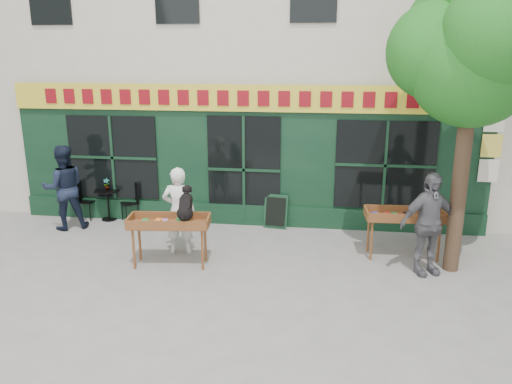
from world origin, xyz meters
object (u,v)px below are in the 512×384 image
(woman, at_px, (179,211))
(man_right, at_px, (428,224))
(bistro_table, at_px, (108,199))
(man_left, at_px, (64,188))
(book_cart_right, at_px, (404,218))
(book_cart_center, at_px, (169,225))
(dog, at_px, (185,203))

(woman, bearing_deg, man_right, 169.54)
(bistro_table, bearing_deg, man_left, -134.10)
(book_cart_right, relative_size, man_right, 0.80)
(bistro_table, bearing_deg, book_cart_right, -11.48)
(woman, xyz_separation_m, man_left, (-3.04, 1.07, 0.09))
(book_cart_center, height_order, man_left, man_left)
(woman, xyz_separation_m, book_cart_right, (4.49, 0.40, -0.08))
(bistro_table, bearing_deg, dog, -42.76)
(woman, relative_size, bistro_table, 2.36)
(woman, height_order, bistro_table, woman)
(book_cart_center, xyz_separation_m, book_cart_right, (4.49, 1.05, 0.00))
(bistro_table, relative_size, man_left, 0.39)
(book_cart_right, bearing_deg, man_right, -71.89)
(man_right, height_order, man_left, man_left)
(woman, distance_m, man_left, 3.22)
(bistro_table, bearing_deg, woman, -37.38)
(man_right, relative_size, man_left, 0.98)
(dog, relative_size, bistro_table, 0.79)
(man_right, bearing_deg, book_cart_center, 159.91)
(book_cart_center, xyz_separation_m, woman, (0.00, 0.65, 0.08))
(book_cart_right, height_order, bistro_table, book_cart_right)
(book_cart_right, height_order, man_right, man_right)
(man_right, height_order, bistro_table, man_right)
(dog, bearing_deg, book_cart_right, 8.61)
(dog, relative_size, book_cart_right, 0.39)
(book_cart_center, relative_size, man_right, 0.81)
(man_right, bearing_deg, man_left, 146.07)
(man_right, bearing_deg, bistro_table, 139.62)
(book_cart_center, bearing_deg, bistro_table, 127.54)
(book_cart_center, bearing_deg, man_left, 144.27)
(woman, bearing_deg, man_left, -25.61)
(dog, height_order, bistro_table, dog)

